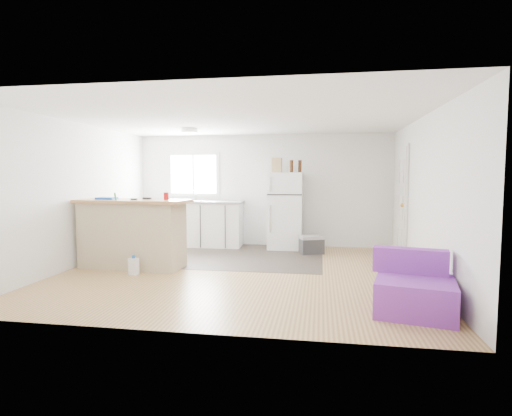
{
  "coord_description": "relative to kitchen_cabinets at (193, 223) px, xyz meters",
  "views": [
    {
      "loc": [
        1.25,
        -6.09,
        1.52
      ],
      "look_at": [
        0.15,
        0.7,
        0.96
      ],
      "focal_mm": 28.0,
      "sensor_mm": 36.0,
      "label": 1
    }
  ],
  "objects": [
    {
      "name": "interior_door",
      "position": [
        4.2,
        -0.61,
        0.52
      ],
      "size": [
        0.11,
        0.92,
        2.1
      ],
      "color": "white",
      "rests_on": "right_wall"
    },
    {
      "name": "purple_seat",
      "position": [
        3.76,
        -3.69,
        -0.25
      ],
      "size": [
        0.97,
        0.94,
        0.68
      ],
      "rotation": [
        0.0,
        0.0,
        -0.22
      ],
      "color": "purple",
      "rests_on": "floor"
    },
    {
      "name": "room",
      "position": [
        1.47,
        -2.16,
        0.7
      ],
      "size": [
        5.51,
        5.01,
        2.41
      ],
      "color": "olive",
      "rests_on": "ground"
    },
    {
      "name": "vinyl_zone",
      "position": [
        0.75,
        -0.91,
        -0.49
      ],
      "size": [
        4.05,
        2.5,
        0.0
      ],
      "primitive_type": "cube",
      "color": "#332C26",
      "rests_on": "floor"
    },
    {
      "name": "tool_b",
      "position": [
        -0.25,
        -2.23,
        0.64
      ],
      "size": [
        0.11,
        0.06,
        0.03
      ],
      "primitive_type": "cube",
      "rotation": [
        0.0,
        0.0,
        -0.19
      ],
      "color": "black",
      "rests_on": "peninsula"
    },
    {
      "name": "window",
      "position": [
        -0.08,
        0.32,
        1.05
      ],
      "size": [
        1.18,
        0.06,
        0.98
      ],
      "color": "white",
      "rests_on": "back_wall"
    },
    {
      "name": "cooler",
      "position": [
        2.56,
        -0.48,
        -0.32
      ],
      "size": [
        0.53,
        0.45,
        0.35
      ],
      "rotation": [
        0.0,
        0.0,
        0.35
      ],
      "color": "#313134",
      "rests_on": "floor"
    },
    {
      "name": "mop",
      "position": [
        -0.6,
        -2.27,
        -0.26
      ],
      "size": [
        0.21,
        0.35,
        1.26
      ],
      "rotation": [
        0.0,
        0.0,
        -0.02
      ],
      "color": "green",
      "rests_on": "floor"
    },
    {
      "name": "ceiling_fixture",
      "position": [
        0.27,
        -0.96,
        1.86
      ],
      "size": [
        0.3,
        0.3,
        0.07
      ],
      "primitive_type": "cylinder",
      "color": "white",
      "rests_on": "ceiling"
    },
    {
      "name": "bottle_right",
      "position": [
        2.3,
        -0.04,
        1.21
      ],
      "size": [
        0.08,
        0.08,
        0.25
      ],
      "primitive_type": "cylinder",
      "rotation": [
        0.0,
        0.0,
        0.17
      ],
      "color": "#331909",
      "rests_on": "refrigerator"
    },
    {
      "name": "blue_tray",
      "position": [
        -0.76,
        -2.16,
        0.65
      ],
      "size": [
        0.3,
        0.22,
        0.04
      ],
      "primitive_type": "cube",
      "rotation": [
        0.0,
        0.0,
        -0.0
      ],
      "color": "blue",
      "rests_on": "peninsula"
    },
    {
      "name": "peninsula",
      "position": [
        -0.34,
        -2.14,
        0.07
      ],
      "size": [
        1.88,
        0.83,
        1.13
      ],
      "rotation": [
        0.0,
        0.0,
        -0.07
      ],
      "color": "#C8B390",
      "rests_on": "floor"
    },
    {
      "name": "tool_a",
      "position": [
        -0.12,
        -2.03,
        0.65
      ],
      "size": [
        0.14,
        0.06,
        0.03
      ],
      "primitive_type": "cube",
      "rotation": [
        0.0,
        0.0,
        0.06
      ],
      "color": "black",
      "rests_on": "peninsula"
    },
    {
      "name": "cardboard_box",
      "position": [
        1.83,
        -0.02,
        1.24
      ],
      "size": [
        0.21,
        0.12,
        0.3
      ],
      "primitive_type": "cube",
      "rotation": [
        0.0,
        0.0,
        -0.12
      ],
      "color": "#9D865A",
      "rests_on": "refrigerator"
    },
    {
      "name": "refrigerator",
      "position": [
        2.01,
        -0.01,
        0.3
      ],
      "size": [
        0.7,
        0.68,
        1.58
      ],
      "rotation": [
        0.0,
        0.0,
        -0.01
      ],
      "color": "white",
      "rests_on": "floor"
    },
    {
      "name": "kitchen_cabinets",
      "position": [
        0.0,
        0.0,
        0.0
      ],
      "size": [
        2.21,
        0.76,
        1.26
      ],
      "rotation": [
        0.0,
        0.0,
        0.04
      ],
      "color": "white",
      "rests_on": "floor"
    },
    {
      "name": "bottle_left",
      "position": [
        2.13,
        -0.12,
        1.21
      ],
      "size": [
        0.08,
        0.08,
        0.25
      ],
      "primitive_type": "cylinder",
      "rotation": [
        0.0,
        0.0,
        0.12
      ],
      "color": "#331909",
      "rests_on": "refrigerator"
    },
    {
      "name": "red_cup",
      "position": [
        0.25,
        -2.12,
        0.69
      ],
      "size": [
        0.1,
        0.1,
        0.12
      ],
      "primitive_type": "cylinder",
      "rotation": [
        0.0,
        0.0,
        -0.32
      ],
      "color": "#BF0C0B",
      "rests_on": "peninsula"
    },
    {
      "name": "cleaner_jug",
      "position": [
        -0.1,
        -2.6,
        -0.36
      ],
      "size": [
        0.16,
        0.13,
        0.3
      ],
      "rotation": [
        0.0,
        0.0,
        -0.25
      ],
      "color": "white",
      "rests_on": "floor"
    }
  ]
}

